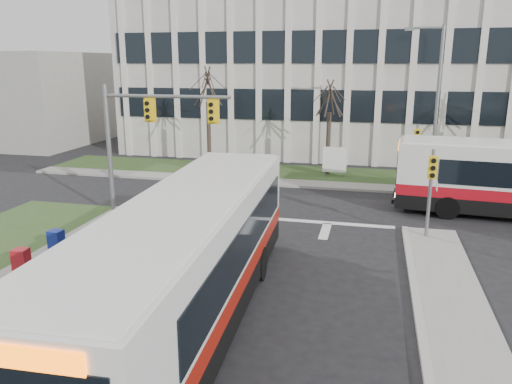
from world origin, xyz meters
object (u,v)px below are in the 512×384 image
object	(u,v)px
streetlight	(434,98)
newspaper_box_blue	(56,242)
newspaper_box_red	(21,262)
directory_sign	(335,160)
bus_main	(188,265)

from	to	relation	value
streetlight	newspaper_box_blue	bearing A→B (deg)	-136.15
newspaper_box_blue	newspaper_box_red	bearing A→B (deg)	-85.95
directory_sign	bus_main	xyz separation A→B (m)	(-2.38, -19.50, 0.66)
directory_sign	newspaper_box_red	xyz separation A→B (m)	(-9.30, -17.56, -0.70)
directory_sign	bus_main	size ratio (longest dim) A/B	0.15
directory_sign	bus_main	distance (m)	19.65
directory_sign	bus_main	world-z (taller)	bus_main
newspaper_box_red	newspaper_box_blue	bearing A→B (deg)	84.11
bus_main	newspaper_box_red	world-z (taller)	bus_main
streetlight	newspaper_box_red	world-z (taller)	streetlight
newspaper_box_red	streetlight	bearing A→B (deg)	41.48
bus_main	newspaper_box_blue	size ratio (longest dim) A/B	14.43
streetlight	newspaper_box_blue	world-z (taller)	streetlight
bus_main	newspaper_box_blue	distance (m)	8.09
bus_main	newspaper_box_blue	xyz separation A→B (m)	(-6.93, 3.94, -1.35)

